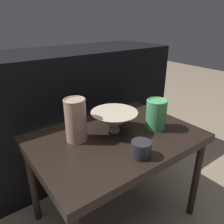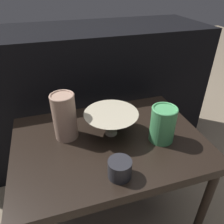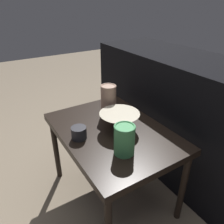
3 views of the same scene
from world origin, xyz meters
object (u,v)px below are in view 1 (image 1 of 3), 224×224
(vase_colorful_right, at_px, (156,114))
(cup, at_px, (141,149))
(bowl, at_px, (114,120))
(vase_textured_left, at_px, (76,120))

(vase_colorful_right, height_order, cup, vase_colorful_right)
(bowl, relative_size, cup, 2.76)
(vase_textured_left, bearing_deg, cup, -62.05)
(vase_colorful_right, relative_size, cup, 1.87)
(bowl, bearing_deg, cup, -99.97)
(bowl, height_order, vase_colorful_right, vase_colorful_right)
(bowl, height_order, vase_textured_left, vase_textured_left)
(bowl, relative_size, vase_colorful_right, 1.48)
(bowl, xyz_separation_m, cup, (-0.04, -0.23, -0.03))
(vase_textured_left, distance_m, vase_colorful_right, 0.39)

